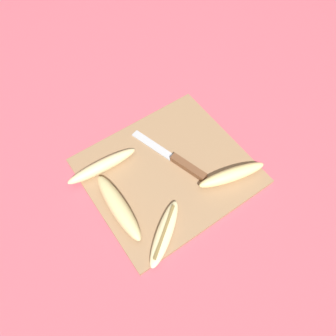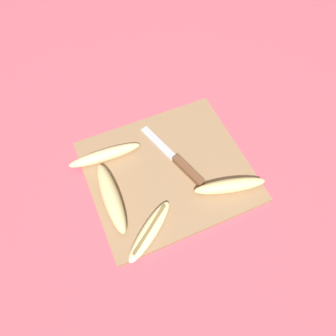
{
  "view_description": "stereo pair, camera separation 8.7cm",
  "coord_description": "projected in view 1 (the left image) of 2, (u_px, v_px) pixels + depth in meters",
  "views": [
    {
      "loc": [
        -0.25,
        -0.36,
        0.78
      ],
      "look_at": [
        0.0,
        0.0,
        0.02
      ],
      "focal_mm": 35.0,
      "sensor_mm": 36.0,
      "label": 1
    },
    {
      "loc": [
        -0.18,
        -0.4,
        0.78
      ],
      "look_at": [
        0.0,
        0.0,
        0.02
      ],
      "focal_mm": 35.0,
      "sensor_mm": 36.0,
      "label": 2
    }
  ],
  "objects": [
    {
      "name": "ground_plane",
      "position": [
        168.0,
        172.0,
        0.89
      ],
      "size": [
        4.0,
        4.0,
        0.0
      ],
      "primitive_type": "plane",
      "color": "#C65160"
    },
    {
      "name": "cutting_board",
      "position": [
        168.0,
        171.0,
        0.89
      ],
      "size": [
        0.42,
        0.38,
        0.01
      ],
      "color": "#997551",
      "rests_on": "ground_plane"
    },
    {
      "name": "knife",
      "position": [
        181.0,
        163.0,
        0.88
      ],
      "size": [
        0.09,
        0.24,
        0.02
      ],
      "rotation": [
        0.0,
        0.0,
        0.29
      ],
      "color": "brown",
      "rests_on": "cutting_board"
    },
    {
      "name": "banana_ripe_center",
      "position": [
        102.0,
        166.0,
        0.87
      ],
      "size": [
        0.2,
        0.04,
        0.03
      ],
      "rotation": [
        0.0,
        0.0,
        4.66
      ],
      "color": "beige",
      "rests_on": "cutting_board"
    },
    {
      "name": "banana_soft_right",
      "position": [
        164.0,
        233.0,
        0.78
      ],
      "size": [
        0.16,
        0.14,
        0.02
      ],
      "rotation": [
        0.0,
        0.0,
        5.35
      ],
      "color": "beige",
      "rests_on": "cutting_board"
    },
    {
      "name": "banana_golden_short",
      "position": [
        232.0,
        175.0,
        0.85
      ],
      "size": [
        0.19,
        0.08,
        0.04
      ],
      "rotation": [
        0.0,
        0.0,
        1.32
      ],
      "color": "#EDD689",
      "rests_on": "cutting_board"
    },
    {
      "name": "banana_spotted_left",
      "position": [
        118.0,
        207.0,
        0.81
      ],
      "size": [
        0.05,
        0.21,
        0.04
      ],
      "rotation": [
        0.0,
        0.0,
        3.12
      ],
      "color": "#DBC684",
      "rests_on": "cutting_board"
    }
  ]
}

